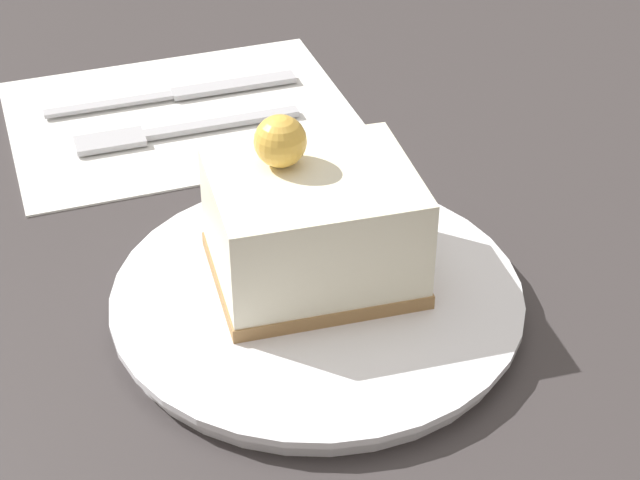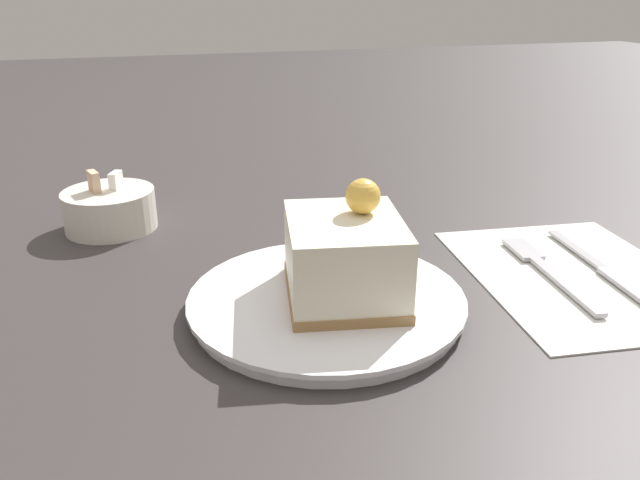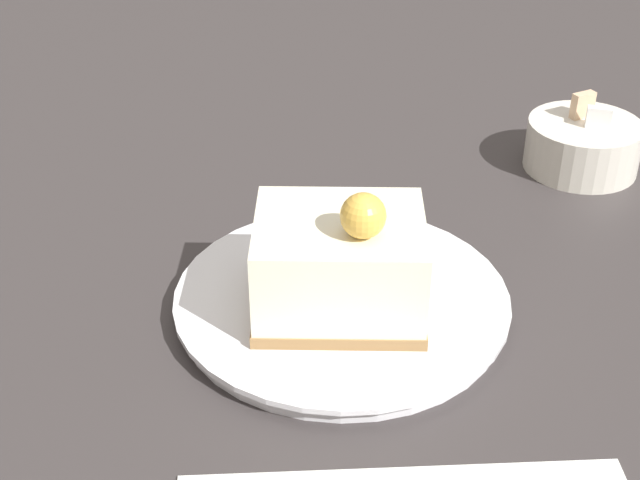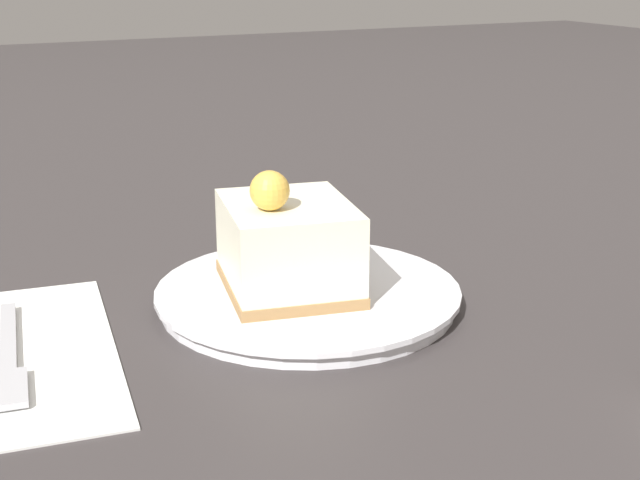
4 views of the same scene
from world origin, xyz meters
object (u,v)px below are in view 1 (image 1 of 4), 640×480
(fork, at_px, (169,132))
(plate, at_px, (317,299))
(knife, at_px, (196,91))
(cake_slice, at_px, (313,225))

(fork, bearing_deg, plate, -169.63)
(fork, bearing_deg, knife, -31.31)
(cake_slice, distance_m, knife, 0.25)
(plate, xyz_separation_m, fork, (0.21, 0.01, -0.00))
(cake_slice, height_order, knife, cake_slice)
(knife, bearing_deg, fork, 148.69)
(fork, height_order, knife, same)
(cake_slice, xyz_separation_m, fork, (0.20, 0.01, -0.04))
(plate, bearing_deg, knife, -6.09)
(plate, height_order, fork, plate)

